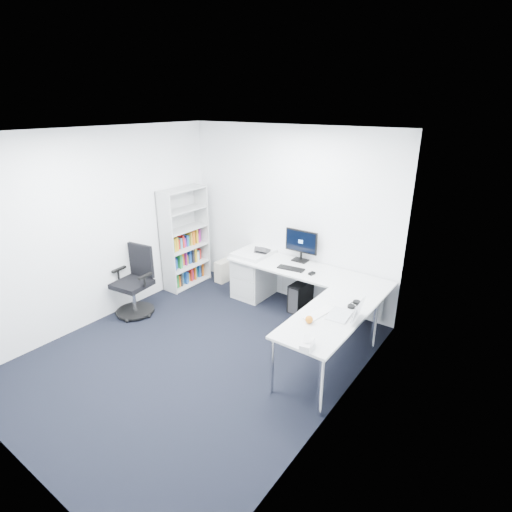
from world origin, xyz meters
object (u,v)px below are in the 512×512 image
Objects in this scene: bookshelf at (185,238)px; task_chair at (132,282)px; laptop at (340,306)px; monitor at (301,245)px; l_desk at (293,300)px.

bookshelf is 1.28m from task_chair.
monitor is at bearing 129.99° from laptop.
task_chair is at bearing -150.15° from l_desk.
l_desk is 7.15× the size of laptop.
laptop is (0.97, -0.62, 0.48)m from l_desk.
bookshelf reaches higher than l_desk.
l_desk is 1.25m from laptop.
task_chair is 3.09m from laptop.
l_desk is at bearing -1.32° from bookshelf.
monitor is at bearing 112.41° from l_desk.
bookshelf is 1.63× the size of task_chair.
l_desk is at bearing 22.32° from task_chair.
monitor is (1.94, 0.53, 0.12)m from bookshelf.
laptop is at bearing -32.56° from l_desk.
task_chair is at bearing -84.39° from bookshelf.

